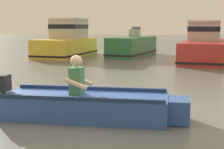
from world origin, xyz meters
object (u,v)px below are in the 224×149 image
Objects in this scene: moored_boat_yellow at (67,42)px; moored_boat_green at (133,47)px; rowboat_with_person at (88,105)px; moored_boat_red at (204,45)px.

moored_boat_yellow reaches higher than moored_boat_green.
moored_boat_green reaches higher than rowboat_with_person.
rowboat_with_person is 13.47m from moored_boat_yellow.
moored_boat_yellow is 3.80m from moored_boat_green.
moored_boat_red is at bearing -5.92° from moored_boat_yellow.
moored_boat_green is at bearing 157.52° from moored_boat_red.
moored_boat_red is (7.61, -0.79, -0.06)m from moored_boat_yellow.
rowboat_with_person is at bearing -103.69° from moored_boat_red.
moored_boat_red is (3.91, -1.62, 0.23)m from moored_boat_green.
rowboat_with_person is 13.47m from moored_boat_green.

